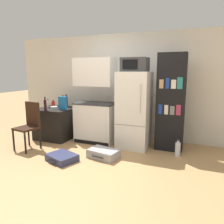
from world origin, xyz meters
TOP-DOWN VIEW (x-y plane):
  - ground_plane at (0.00, 0.00)m, footprint 24.00×24.00m
  - wall_back at (0.20, 2.00)m, footprint 6.40×0.10m
  - side_table at (-1.52, 1.21)m, footprint 0.81×0.78m
  - kitchen_hutch at (-0.51, 1.34)m, footprint 0.90×0.54m
  - refrigerator at (0.39, 1.30)m, footprint 0.64×0.63m
  - microwave at (0.39, 1.29)m, footprint 0.53×0.36m
  - bookshelf at (1.11, 1.43)m, footprint 0.54×0.34m
  - bottle_ketchup_red at (-1.65, 1.32)m, footprint 0.08×0.08m
  - bottle_milk_white at (-1.78, 1.28)m, footprint 0.06×0.06m
  - bottle_blue_soda at (-1.43, 1.55)m, footprint 0.08×0.08m
  - bottle_olive_oil at (-1.45, 1.42)m, footprint 0.07×0.07m
  - bottle_wine_dark at (-1.54, 0.89)m, footprint 0.06×0.06m
  - bowl at (-1.54, 1.19)m, footprint 0.17×0.17m
  - cereal_box at (-1.23, 1.11)m, footprint 0.19×0.07m
  - chair at (-1.57, 0.41)m, footprint 0.46×0.46m
  - suitcase_large_flat at (0.05, 0.49)m, footprint 0.60×0.44m
  - suitcase_small_flat at (-0.58, 0.09)m, footprint 0.60×0.54m
  - water_bottle_front at (1.32, 1.10)m, footprint 0.10×0.10m

SIDE VIEW (x-z plane):
  - ground_plane at x=0.00m, z-range 0.00..0.00m
  - suitcase_small_flat at x=-0.58m, z-range 0.00..0.12m
  - suitcase_large_flat at x=0.05m, z-range 0.00..0.16m
  - water_bottle_front at x=1.32m, z-range -0.03..0.31m
  - side_table at x=-1.52m, z-range 0.00..0.72m
  - chair at x=-1.57m, z-range 0.08..1.04m
  - bowl at x=-1.54m, z-range 0.72..0.77m
  - refrigerator at x=0.39m, z-range 0.00..1.58m
  - bottle_ketchup_red at x=-1.65m, z-range 0.71..0.88m
  - bottle_milk_white at x=-1.78m, z-range 0.71..0.90m
  - bottle_olive_oil at x=-1.45m, z-range 0.70..0.99m
  - bottle_blue_soda at x=-1.43m, z-range 0.70..1.00m
  - bottle_wine_dark at x=-1.54m, z-range 0.70..1.00m
  - kitchen_hutch at x=-0.51m, z-range -0.08..1.78m
  - cereal_box at x=-1.23m, z-range 0.72..1.02m
  - bookshelf at x=1.11m, z-range 0.00..1.94m
  - wall_back at x=0.20m, z-range 0.00..2.44m
  - microwave at x=0.39m, z-range 1.58..1.85m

